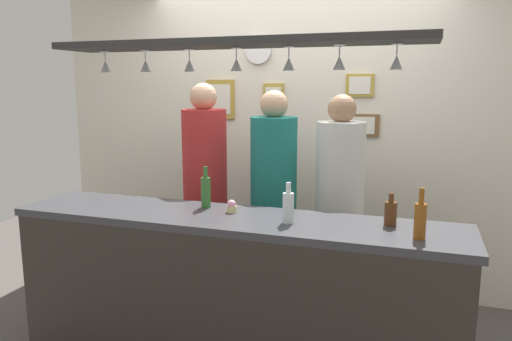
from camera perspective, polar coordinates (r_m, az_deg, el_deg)
ground_plane at (r=3.54m, az=-0.55°, el=-19.22°), size 8.00×8.00×0.00m
back_wall at (r=4.17m, az=4.43°, el=4.07°), size 4.40×0.06×2.60m
bar_counter at (r=2.83m, az=-4.00°, el=-12.21°), size 2.70×0.55×0.97m
overhead_glass_rack at (r=2.82m, az=-2.70°, el=14.75°), size 2.20×0.36×0.04m
hanging_wineglass_far_left at (r=3.28m, az=-17.30°, el=11.70°), size 0.07×0.07×0.13m
hanging_wineglass_left at (r=3.13m, az=-12.87°, el=12.00°), size 0.07×0.07×0.13m
hanging_wineglass_center_left at (r=3.00m, az=-7.84°, el=12.25°), size 0.07×0.07×0.13m
hanging_wineglass_center at (r=2.86m, az=-2.30°, el=12.45°), size 0.07×0.07×0.13m
hanging_wineglass_center_right at (r=2.78m, az=3.88°, el=12.51°), size 0.07×0.07×0.13m
hanging_wineglass_right at (r=2.67m, az=9.78°, el=12.49°), size 0.07×0.07×0.13m
hanging_wineglass_far_right at (r=2.69m, az=16.21°, el=12.23°), size 0.07×0.07×0.13m
person_left_red_shirt at (r=3.74m, az=-6.04°, el=-0.41°), size 0.34×0.34×1.75m
person_middle_teal_shirt at (r=3.55m, az=2.08°, el=-1.46°), size 0.34×0.34×1.70m
person_right_white_patterned_shirt at (r=3.45m, az=9.82°, el=-2.23°), size 0.34×0.34×1.67m
bottle_soda_clear at (r=2.71m, az=3.82°, el=-4.28°), size 0.06×0.06×0.23m
bottle_beer_brown_stubby at (r=2.76m, az=15.56°, el=-4.80°), size 0.07×0.07×0.18m
bottle_beer_amber_tall at (r=2.56m, az=18.77°, el=-5.47°), size 0.06×0.06×0.26m
bottle_beer_green_import at (r=3.06m, az=-5.93°, el=-2.43°), size 0.06×0.06×0.26m
cupcake at (r=2.94m, az=-2.89°, el=-4.27°), size 0.06×0.06×0.08m
picture_frame_caricature at (r=4.32m, az=-4.23°, el=8.36°), size 0.26×0.02×0.34m
picture_frame_lower_pair at (r=4.01m, az=12.17°, el=5.23°), size 0.30×0.02×0.18m
picture_frame_crest at (r=4.15m, az=2.07°, el=8.42°), size 0.18×0.02×0.26m
picture_frame_upper_small at (r=4.00m, az=12.13°, el=9.78°), size 0.22×0.02×0.18m
wall_clock at (r=4.19m, az=0.28°, el=13.93°), size 0.22×0.03×0.22m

